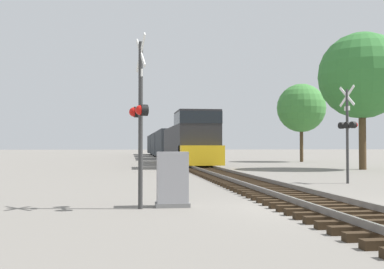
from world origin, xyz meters
The scene contains 8 objects.
ground_plane centered at (0.00, 0.00, 0.00)m, with size 400.00×400.00×0.00m, color slate.
rail_track_bed centered at (0.00, 0.00, 0.14)m, with size 2.60×160.00×0.31m.
freight_train centered at (0.00, 49.97, 1.92)m, with size 3.11×63.03×4.31m.
crossing_signal_near centered at (-4.75, 0.71, 2.54)m, with size 0.51×1.01×4.63m.
crossing_signal_far centered at (4.66, 7.59, 2.50)m, with size 0.56×1.01×4.37m.
relay_cabinet centered at (-3.84, 0.99, 0.74)m, with size 0.93×0.55×1.51m.
tree_far_right centered at (11.34, 18.52, 6.67)m, with size 6.12×6.12×9.75m.
tree_mid_background centered at (12.93, 33.96, 5.68)m, with size 5.11×5.11×8.25m.
Camera 1 is at (-5.00, -11.31, 1.67)m, focal length 42.00 mm.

